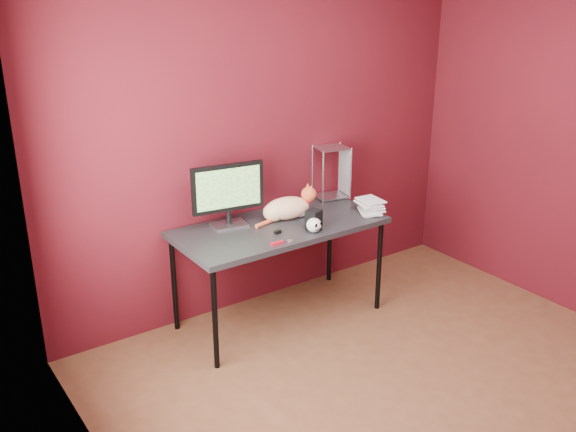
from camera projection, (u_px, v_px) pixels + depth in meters
room at (451, 173)px, 3.32m from camera, size 3.52×3.52×2.61m
desk at (280, 231)px, 4.56m from camera, size 1.50×0.70×0.75m
monitor at (228, 192)px, 4.42m from camera, size 0.52×0.20×0.45m
cat at (288, 208)px, 4.62m from camera, size 0.52×0.24×0.24m
skull_mug at (314, 225)px, 4.38m from camera, size 0.10×0.11×0.10m
speaker at (314, 220)px, 4.44m from camera, size 0.12×0.12×0.14m
book_stack at (363, 145)px, 4.59m from camera, size 0.24×0.25×1.03m
wire_rack at (331, 172)px, 5.02m from camera, size 0.28×0.24×0.42m
pocket_knife at (277, 243)px, 4.20m from camera, size 0.09×0.03×0.02m
black_gadget at (278, 232)px, 4.38m from camera, size 0.05×0.03×0.02m
washer at (290, 241)px, 4.25m from camera, size 0.04×0.04×0.00m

